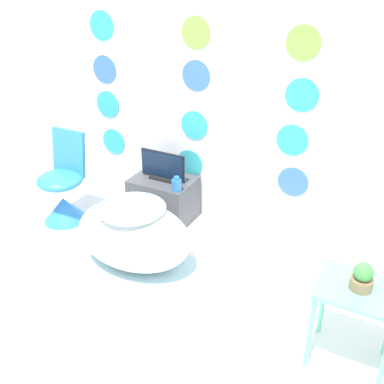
{
  "coord_description": "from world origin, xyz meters",
  "views": [
    {
      "loc": [
        1.83,
        -1.6,
        2.26
      ],
      "look_at": [
        0.5,
        0.9,
        0.79
      ],
      "focal_mm": 42.0,
      "sensor_mm": 36.0,
      "label": 1
    }
  ],
  "objects_px": {
    "chair": "(63,194)",
    "vase": "(177,185)",
    "tv": "(163,167)",
    "bathtub": "(134,235)",
    "potted_plant_left": "(362,277)"
  },
  "relations": [
    {
      "from": "chair",
      "to": "vase",
      "type": "height_order",
      "value": "chair"
    },
    {
      "from": "vase",
      "to": "potted_plant_left",
      "type": "relative_size",
      "value": 0.78
    },
    {
      "from": "tv",
      "to": "vase",
      "type": "height_order",
      "value": "tv"
    },
    {
      "from": "bathtub",
      "to": "tv",
      "type": "bearing_deg",
      "value": 102.45
    },
    {
      "from": "bathtub",
      "to": "chair",
      "type": "relative_size",
      "value": 1.15
    },
    {
      "from": "chair",
      "to": "potted_plant_left",
      "type": "bearing_deg",
      "value": -10.4
    },
    {
      "from": "bathtub",
      "to": "tv",
      "type": "relative_size",
      "value": 2.18
    },
    {
      "from": "bathtub",
      "to": "potted_plant_left",
      "type": "relative_size",
      "value": 5.72
    },
    {
      "from": "chair",
      "to": "vase",
      "type": "bearing_deg",
      "value": 17.1
    },
    {
      "from": "tv",
      "to": "potted_plant_left",
      "type": "height_order",
      "value": "potted_plant_left"
    },
    {
      "from": "bathtub",
      "to": "chair",
      "type": "bearing_deg",
      "value": 164.92
    },
    {
      "from": "vase",
      "to": "potted_plant_left",
      "type": "height_order",
      "value": "potted_plant_left"
    },
    {
      "from": "tv",
      "to": "chair",
      "type": "bearing_deg",
      "value": -150.24
    },
    {
      "from": "vase",
      "to": "potted_plant_left",
      "type": "xyz_separation_m",
      "value": [
        1.7,
        -0.83,
        0.17
      ]
    },
    {
      "from": "bathtub",
      "to": "tv",
      "type": "xyz_separation_m",
      "value": [
        -0.16,
        0.74,
        0.27
      ]
    }
  ]
}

